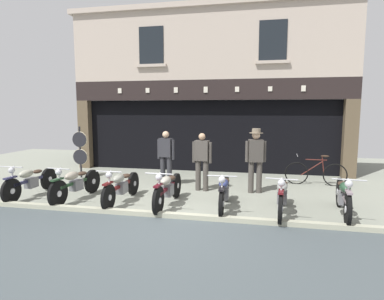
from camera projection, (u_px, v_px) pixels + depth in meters
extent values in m
cube|color=gray|center=(206.00, 174.00, 11.60)|extent=(22.02, 10.00, 0.08)
cube|color=#AAAA91|center=(168.00, 217.00, 6.81)|extent=(22.02, 0.16, 0.18)
cube|color=black|center=(215.00, 132.00, 13.67)|extent=(9.22, 4.00, 2.60)
cube|color=brown|center=(86.00, 134.00, 12.58)|extent=(0.44, 0.36, 2.60)
cube|color=brown|center=(350.00, 139.00, 10.64)|extent=(0.44, 0.36, 2.60)
cube|color=black|center=(208.00, 132.00, 11.95)|extent=(8.81, 0.03, 2.18)
cube|color=black|center=(207.00, 90.00, 11.34)|extent=(10.02, 0.24, 0.70)
cube|color=silver|center=(120.00, 91.00, 11.86)|extent=(0.14, 0.03, 0.18)
cube|color=silver|center=(148.00, 90.00, 11.65)|extent=(0.14, 0.03, 0.17)
cube|color=silver|center=(176.00, 90.00, 11.43)|extent=(0.14, 0.03, 0.19)
cube|color=silver|center=(206.00, 90.00, 11.22)|extent=(0.14, 0.03, 0.20)
cube|color=silver|center=(237.00, 89.00, 11.00)|extent=(0.14, 0.03, 0.18)
cube|color=silver|center=(270.00, 89.00, 10.77)|extent=(0.14, 0.03, 0.16)
cube|color=silver|center=(303.00, 88.00, 10.56)|extent=(0.14, 0.03, 0.19)
cube|color=#BCAB9B|center=(207.00, 44.00, 11.23)|extent=(10.02, 0.40, 2.44)
cube|color=black|center=(151.00, 45.00, 11.42)|extent=(0.90, 0.02, 1.30)
cube|color=#BCAB9B|center=(151.00, 65.00, 11.47)|extent=(1.10, 0.12, 0.10)
cube|color=black|center=(273.00, 40.00, 10.57)|extent=(0.90, 0.02, 1.30)
cube|color=#BCAB9B|center=(272.00, 62.00, 10.62)|extent=(1.10, 0.12, 0.10)
cube|color=#BCAB9B|center=(207.00, 4.00, 10.97)|extent=(10.32, 0.44, 0.18)
cylinder|color=black|center=(11.00, 191.00, 7.77)|extent=(0.08, 0.62, 0.62)
cylinder|color=silver|center=(11.00, 191.00, 7.77)|extent=(0.10, 0.14, 0.14)
cylinder|color=black|center=(49.00, 179.00, 9.13)|extent=(0.09, 0.62, 0.62)
cylinder|color=silver|center=(49.00, 179.00, 9.13)|extent=(0.11, 0.14, 0.14)
cube|color=#2A2A4B|center=(31.00, 180.00, 8.43)|extent=(0.08, 1.30, 0.07)
cube|color=slate|center=(31.00, 183.00, 8.44)|extent=(0.20, 0.32, 0.26)
ellipsoid|color=#A5A58F|center=(26.00, 174.00, 8.25)|extent=(0.22, 0.46, 0.20)
ellipsoid|color=#38281E|center=(37.00, 171.00, 8.66)|extent=(0.20, 0.30, 0.10)
cube|color=#2A2A4B|center=(10.00, 178.00, 7.73)|extent=(0.10, 0.36, 0.04)
sphere|color=silver|center=(12.00, 170.00, 7.76)|extent=(0.15, 0.15, 0.15)
cylinder|color=silver|center=(11.00, 167.00, 7.75)|extent=(0.62, 0.03, 0.02)
cylinder|color=silver|center=(12.00, 179.00, 7.77)|extent=(0.04, 0.25, 0.62)
cylinder|color=black|center=(58.00, 194.00, 7.49)|extent=(0.13, 0.64, 0.64)
cylinder|color=silver|center=(58.00, 194.00, 7.49)|extent=(0.11, 0.15, 0.14)
cylinder|color=black|center=(92.00, 181.00, 8.79)|extent=(0.14, 0.64, 0.64)
cylinder|color=silver|center=(92.00, 181.00, 8.79)|extent=(0.12, 0.15, 0.14)
cube|color=#203D23|center=(76.00, 182.00, 8.13)|extent=(0.18, 1.26, 0.07)
cube|color=slate|center=(76.00, 185.00, 8.14)|extent=(0.23, 0.34, 0.26)
ellipsoid|color=#A19683|center=(72.00, 176.00, 7.95)|extent=(0.26, 0.48, 0.20)
ellipsoid|color=#38281E|center=(82.00, 173.00, 8.34)|extent=(0.23, 0.32, 0.10)
cube|color=#203D23|center=(57.00, 179.00, 7.45)|extent=(0.13, 0.37, 0.04)
sphere|color=silver|center=(59.00, 172.00, 7.49)|extent=(0.15, 0.15, 0.15)
cylinder|color=silver|center=(58.00, 169.00, 7.48)|extent=(0.62, 0.08, 0.02)
cylinder|color=silver|center=(58.00, 181.00, 7.49)|extent=(0.06, 0.26, 0.61)
cylinder|color=black|center=(108.00, 198.00, 7.22)|extent=(0.08, 0.61, 0.60)
cylinder|color=silver|center=(108.00, 198.00, 7.22)|extent=(0.10, 0.13, 0.13)
cylinder|color=black|center=(133.00, 183.00, 8.60)|extent=(0.09, 0.61, 0.60)
cylinder|color=silver|center=(133.00, 183.00, 8.60)|extent=(0.11, 0.13, 0.13)
cube|color=#591516|center=(122.00, 185.00, 7.90)|extent=(0.09, 1.31, 0.07)
cube|color=slate|center=(122.00, 188.00, 7.90)|extent=(0.20, 0.32, 0.26)
ellipsoid|color=gray|center=(118.00, 179.00, 7.71)|extent=(0.23, 0.46, 0.20)
ellipsoid|color=#38281E|center=(126.00, 176.00, 8.12)|extent=(0.20, 0.30, 0.10)
cube|color=#591516|center=(108.00, 183.00, 7.18)|extent=(0.11, 0.36, 0.04)
sphere|color=silver|center=(109.00, 175.00, 7.22)|extent=(0.15, 0.15, 0.15)
cylinder|color=silver|center=(109.00, 172.00, 7.21)|extent=(0.62, 0.03, 0.02)
cylinder|color=silver|center=(109.00, 184.00, 7.22)|extent=(0.04, 0.27, 0.61)
cylinder|color=black|center=(158.00, 201.00, 6.91)|extent=(0.08, 0.64, 0.63)
cylinder|color=silver|center=(158.00, 201.00, 6.91)|extent=(0.10, 0.14, 0.14)
cylinder|color=black|center=(176.00, 185.00, 8.31)|extent=(0.09, 0.64, 0.63)
cylinder|color=silver|center=(176.00, 185.00, 8.31)|extent=(0.11, 0.14, 0.14)
cube|color=#56121C|center=(168.00, 187.00, 7.59)|extent=(0.10, 1.33, 0.07)
cube|color=slate|center=(168.00, 190.00, 7.60)|extent=(0.21, 0.32, 0.26)
ellipsoid|color=#A59F8F|center=(166.00, 181.00, 7.40)|extent=(0.23, 0.46, 0.20)
ellipsoid|color=#38281E|center=(171.00, 178.00, 7.82)|extent=(0.21, 0.30, 0.10)
cube|color=#56121C|center=(158.00, 185.00, 6.87)|extent=(0.11, 0.36, 0.04)
sphere|color=silver|center=(159.00, 177.00, 6.91)|extent=(0.15, 0.15, 0.15)
cylinder|color=silver|center=(159.00, 174.00, 6.90)|extent=(0.62, 0.04, 0.02)
cylinder|color=silver|center=(159.00, 187.00, 6.92)|extent=(0.04, 0.29, 0.60)
cylinder|color=black|center=(221.00, 204.00, 6.73)|extent=(0.08, 0.61, 0.61)
cylinder|color=silver|center=(221.00, 204.00, 6.73)|extent=(0.10, 0.14, 0.13)
cylinder|color=black|center=(226.00, 189.00, 8.02)|extent=(0.09, 0.61, 0.61)
cylinder|color=silver|center=(226.00, 189.00, 8.02)|extent=(0.11, 0.14, 0.13)
cube|color=black|center=(224.00, 190.00, 7.36)|extent=(0.09, 1.22, 0.07)
cube|color=slate|center=(224.00, 193.00, 7.37)|extent=(0.21, 0.32, 0.26)
ellipsoid|color=navy|center=(224.00, 183.00, 7.18)|extent=(0.23, 0.46, 0.20)
ellipsoid|color=#38281E|center=(225.00, 181.00, 7.57)|extent=(0.21, 0.30, 0.10)
cube|color=black|center=(222.00, 189.00, 6.69)|extent=(0.11, 0.36, 0.04)
sphere|color=silver|center=(222.00, 180.00, 6.73)|extent=(0.15, 0.15, 0.15)
cylinder|color=silver|center=(222.00, 176.00, 6.72)|extent=(0.62, 0.04, 0.02)
cylinder|color=silver|center=(222.00, 190.00, 6.73)|extent=(0.04, 0.29, 0.60)
cylinder|color=black|center=(280.00, 208.00, 6.37)|extent=(0.14, 0.64, 0.64)
cylinder|color=silver|center=(280.00, 208.00, 6.37)|extent=(0.11, 0.15, 0.14)
cylinder|color=black|center=(283.00, 192.00, 7.68)|extent=(0.15, 0.64, 0.64)
cylinder|color=silver|center=(283.00, 192.00, 7.68)|extent=(0.12, 0.15, 0.14)
cube|color=#5A1419|center=(282.00, 194.00, 7.01)|extent=(0.21, 1.28, 0.07)
cube|color=slate|center=(282.00, 197.00, 7.02)|extent=(0.23, 0.34, 0.26)
ellipsoid|color=gray|center=(282.00, 187.00, 6.83)|extent=(0.27, 0.48, 0.20)
ellipsoid|color=#38281E|center=(283.00, 183.00, 7.22)|extent=(0.23, 0.32, 0.10)
cube|color=#5A1419|center=(281.00, 192.00, 6.33)|extent=(0.14, 0.37, 0.04)
sphere|color=silver|center=(282.00, 183.00, 6.37)|extent=(0.15, 0.15, 0.15)
cylinder|color=silver|center=(282.00, 179.00, 6.36)|extent=(0.62, 0.09, 0.02)
cylinder|color=silver|center=(281.00, 194.00, 6.37)|extent=(0.06, 0.23, 0.62)
cylinder|color=black|center=(348.00, 210.00, 6.24)|extent=(0.15, 0.67, 0.67)
cylinder|color=silver|center=(348.00, 210.00, 6.24)|extent=(0.12, 0.16, 0.15)
cylinder|color=black|center=(339.00, 192.00, 7.58)|extent=(0.16, 0.67, 0.67)
cylinder|color=silver|center=(339.00, 192.00, 7.58)|extent=(0.13, 0.16, 0.15)
cube|color=gray|center=(343.00, 195.00, 6.89)|extent=(0.22, 1.32, 0.07)
cube|color=slate|center=(343.00, 198.00, 6.90)|extent=(0.24, 0.34, 0.26)
ellipsoid|color=#264730|center=(345.00, 187.00, 6.71)|extent=(0.27, 0.48, 0.20)
ellipsoid|color=#38281E|center=(342.00, 184.00, 7.11)|extent=(0.23, 0.32, 0.10)
cube|color=gray|center=(349.00, 192.00, 6.19)|extent=(0.14, 0.37, 0.04)
sphere|color=silver|center=(349.00, 184.00, 6.23)|extent=(0.15, 0.15, 0.15)
cylinder|color=silver|center=(349.00, 180.00, 6.22)|extent=(0.62, 0.10, 0.02)
cylinder|color=silver|center=(348.00, 195.00, 6.24)|extent=(0.07, 0.29, 0.60)
cylinder|color=#2D2D33|center=(169.00, 171.00, 9.60)|extent=(0.15, 0.15, 0.89)
cylinder|color=#2D2D33|center=(163.00, 170.00, 9.69)|extent=(0.15, 0.15, 0.89)
cube|color=#2D2D33|center=(166.00, 148.00, 9.56)|extent=(0.41, 0.28, 0.55)
cube|color=white|center=(168.00, 145.00, 9.66)|extent=(0.14, 0.04, 0.31)
cube|color=navy|center=(168.00, 145.00, 9.67)|extent=(0.05, 0.02, 0.29)
cylinder|color=#2D2D33|center=(173.00, 150.00, 9.48)|extent=(0.09, 0.09, 0.59)
cylinder|color=#2D2D33|center=(159.00, 149.00, 9.65)|extent=(0.09, 0.09, 0.59)
sphere|color=tan|center=(166.00, 135.00, 9.51)|extent=(0.20, 0.20, 0.20)
cylinder|color=#47423D|center=(206.00, 175.00, 8.98)|extent=(0.15, 0.15, 0.87)
cylinder|color=#47423D|center=(198.00, 175.00, 9.05)|extent=(0.15, 0.15, 0.87)
cube|color=#47423D|center=(202.00, 151.00, 8.93)|extent=(0.40, 0.26, 0.56)
cube|color=white|center=(203.00, 148.00, 9.03)|extent=(0.14, 0.04, 0.32)
cube|color=maroon|center=(203.00, 148.00, 9.05)|extent=(0.05, 0.02, 0.29)
cylinder|color=#47423D|center=(210.00, 153.00, 8.86)|extent=(0.09, 0.09, 0.58)
cylinder|color=#47423D|center=(194.00, 152.00, 9.01)|extent=(0.09, 0.09, 0.58)
sphere|color=tan|center=(202.00, 137.00, 8.88)|extent=(0.19, 0.19, 0.19)
cylinder|color=#47423D|center=(259.00, 177.00, 8.77)|extent=(0.15, 0.15, 0.88)
cylinder|color=#47423D|center=(251.00, 177.00, 8.77)|extent=(0.15, 0.15, 0.88)
cube|color=#47423D|center=(256.00, 151.00, 8.68)|extent=(0.42, 0.29, 0.61)
cube|color=silver|center=(255.00, 148.00, 8.79)|extent=(0.14, 0.05, 0.34)
cube|color=navy|center=(255.00, 148.00, 8.80)|extent=(0.05, 0.02, 0.32)
cylinder|color=#47423D|center=(264.00, 151.00, 8.68)|extent=(0.09, 0.09, 0.57)
cylinder|color=#47423D|center=(247.00, 151.00, 8.69)|extent=(0.09, 0.09, 0.57)
sphere|color=beige|center=(256.00, 135.00, 8.63)|extent=(0.22, 0.22, 0.22)
cylinder|color=#7F705B|center=(256.00, 133.00, 8.62)|extent=(0.37, 0.37, 0.01)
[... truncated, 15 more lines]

